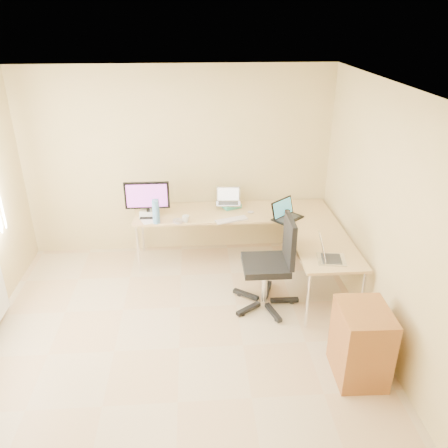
{
  "coord_description": "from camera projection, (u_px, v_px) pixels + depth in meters",
  "views": [
    {
      "loc": [
        0.2,
        -3.72,
        3.2
      ],
      "look_at": [
        0.55,
        1.1,
        0.9
      ],
      "focal_mm": 36.12,
      "sensor_mm": 36.0,
      "label": 1
    }
  ],
  "objects": [
    {
      "name": "wall_back",
      "position": [
        178.0,
        163.0,
        6.18
      ],
      "size": [
        4.5,
        0.0,
        4.5
      ],
      "primitive_type": "plane",
      "rotation": [
        1.57,
        0.0,
        0.0
      ],
      "color": "#D9BE85",
      "rests_on": "ground"
    },
    {
      "name": "black_cup",
      "position": [
        287.0,
        215.0,
        5.86
      ],
      "size": [
        0.08,
        0.08,
        0.12
      ],
      "primitive_type": "cylinder",
      "rotation": [
        0.0,
        0.0,
        0.09
      ],
      "color": "black",
      "rests_on": "desk_main"
    },
    {
      "name": "laptop_return",
      "position": [
        332.0,
        251.0,
        4.86
      ],
      "size": [
        0.39,
        0.33,
        0.23
      ],
      "primitive_type": "cube",
      "rotation": [
        0.0,
        0.0,
        1.41
      ],
      "color": "silver",
      "rests_on": "desk_return"
    },
    {
      "name": "laptop_black",
      "position": [
        288.0,
        210.0,
        5.83
      ],
      "size": [
        0.49,
        0.48,
        0.25
      ],
      "primitive_type": "cube",
      "rotation": [
        0.0,
        0.0,
        0.71
      ],
      "color": "black",
      "rests_on": "desk_main"
    },
    {
      "name": "cabinet",
      "position": [
        361.0,
        344.0,
        4.23
      ],
      "size": [
        0.47,
        0.57,
        0.77
      ],
      "primitive_type": "cube",
      "rotation": [
        0.0,
        0.0,
        -0.03
      ],
      "color": "brown",
      "rests_on": "ground"
    },
    {
      "name": "keyboard",
      "position": [
        231.0,
        220.0,
        5.83
      ],
      "size": [
        0.44,
        0.25,
        0.02
      ],
      "primitive_type": "cube",
      "rotation": [
        0.0,
        0.0,
        0.33
      ],
      "color": "silver",
      "rests_on": "desk_main"
    },
    {
      "name": "mug",
      "position": [
        186.0,
        219.0,
        5.78
      ],
      "size": [
        0.1,
        0.1,
        0.09
      ],
      "primitive_type": "imported",
      "rotation": [
        0.0,
        0.0,
        -0.06
      ],
      "color": "silver",
      "rests_on": "desk_main"
    },
    {
      "name": "papers",
      "position": [
        148.0,
        220.0,
        5.85
      ],
      "size": [
        0.26,
        0.31,
        0.01
      ],
      "primitive_type": "cube",
      "rotation": [
        0.0,
        0.0,
        0.37
      ],
      "color": "white",
      "rests_on": "desk_main"
    },
    {
      "name": "wall_right",
      "position": [
        394.0,
        231.0,
        4.29
      ],
      "size": [
        0.0,
        4.5,
        4.5
      ],
      "primitive_type": "plane",
      "rotation": [
        1.57,
        0.0,
        -1.57
      ],
      "color": "#D9BE85",
      "rests_on": "ground"
    },
    {
      "name": "book_stack",
      "position": [
        229.0,
        204.0,
        6.27
      ],
      "size": [
        0.34,
        0.39,
        0.05
      ],
      "primitive_type": "cube",
      "rotation": [
        0.0,
        0.0,
        0.42
      ],
      "color": "#308D73",
      "rests_on": "desk_main"
    },
    {
      "name": "office_chair",
      "position": [
        265.0,
        268.0,
        5.2
      ],
      "size": [
        0.69,
        0.69,
        1.13
      ],
      "primitive_type": "cube",
      "rotation": [
        0.0,
        0.0,
        -0.01
      ],
      "color": "black",
      "rests_on": "ground"
    },
    {
      "name": "water_bottle",
      "position": [
        156.0,
        211.0,
        5.71
      ],
      "size": [
        0.09,
        0.09,
        0.32
      ],
      "primitive_type": "cylinder",
      "rotation": [
        0.0,
        0.0,
        0.02
      ],
      "color": "#5186BB",
      "rests_on": "desk_main"
    },
    {
      "name": "laptop_center",
      "position": [
        228.0,
        197.0,
        6.16
      ],
      "size": [
        0.35,
        0.27,
        0.21
      ],
      "primitive_type": "cube",
      "rotation": [
        0.0,
        0.0,
        -0.06
      ],
      "color": "silver",
      "rests_on": "desk_main"
    },
    {
      "name": "desk_fan",
      "position": [
        150.0,
        198.0,
        6.15
      ],
      "size": [
        0.25,
        0.25,
        0.28
      ],
      "primitive_type": "cylinder",
      "rotation": [
        0.0,
        0.0,
        -0.13
      ],
      "color": "silver",
      "rests_on": "desk_main"
    },
    {
      "name": "ceiling",
      "position": [
        165.0,
        93.0,
        3.59
      ],
      "size": [
        4.5,
        4.5,
        0.0
      ],
      "primitive_type": "plane",
      "rotation": [
        3.14,
        0.0,
        0.0
      ],
      "color": "white",
      "rests_on": "ground"
    },
    {
      "name": "monitor",
      "position": [
        147.0,
        200.0,
        5.83
      ],
      "size": [
        0.58,
        0.19,
        0.49
      ],
      "primitive_type": "cube",
      "rotation": [
        0.0,
        0.0,
        0.0
      ],
      "color": "black",
      "rests_on": "desk_main"
    },
    {
      "name": "desk_main",
      "position": [
        233.0,
        235.0,
        6.26
      ],
      "size": [
        2.65,
        0.7,
        0.73
      ],
      "primitive_type": "cube",
      "color": "tan",
      "rests_on": "ground"
    },
    {
      "name": "desk_return",
      "position": [
        320.0,
        270.0,
        5.43
      ],
      "size": [
        0.7,
        1.3,
        0.73
      ],
      "primitive_type": "cube",
      "color": "tan",
      "rests_on": "ground"
    },
    {
      "name": "cd_stack",
      "position": [
        178.0,
        221.0,
        5.78
      ],
      "size": [
        0.14,
        0.14,
        0.03
      ],
      "primitive_type": "cylinder",
      "rotation": [
        0.0,
        0.0,
        -0.07
      ],
      "color": "silver",
      "rests_on": "desk_main"
    },
    {
      "name": "white_box",
      "position": [
        149.0,
        213.0,
        5.96
      ],
      "size": [
        0.23,
        0.18,
        0.08
      ],
      "primitive_type": "cube",
      "rotation": [
        0.0,
        0.0,
        -0.08
      ],
      "color": "white",
      "rests_on": "desk_main"
    },
    {
      "name": "mouse",
      "position": [
        251.0,
        212.0,
        6.04
      ],
      "size": [
        0.1,
        0.07,
        0.03
      ],
      "primitive_type": "ellipsoid",
      "rotation": [
        0.0,
        0.0,
        0.19
      ],
      "color": "beige",
      "rests_on": "desk_main"
    },
    {
      "name": "floor",
      "position": [
        179.0,
        348.0,
        4.71
      ],
      "size": [
        4.5,
        4.5,
        0.0
      ],
      "primitive_type": "plane",
      "color": "#C4AD89",
      "rests_on": "ground"
    }
  ]
}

